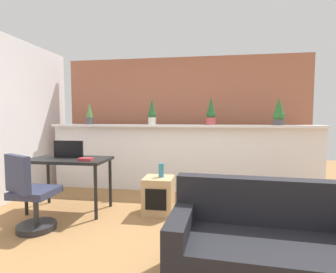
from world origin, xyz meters
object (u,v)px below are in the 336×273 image
at_px(potted_plant_3, 279,113).
at_px(couch, 270,251).
at_px(desk, 69,164).
at_px(potted_plant_2, 211,113).
at_px(vase_on_shelf, 161,170).
at_px(potted_plant_1, 152,113).
at_px(tv_monitor, 69,149).
at_px(office_chair, 31,199).
at_px(side_cube_shelf, 159,195).
at_px(book_on_desk, 86,159).
at_px(potted_plant_0, 90,115).

height_order(potted_plant_3, couch, potted_plant_3).
bearing_deg(desk, couch, -28.19).
bearing_deg(couch, potted_plant_3, 75.18).
relative_size(potted_plant_2, vase_on_shelf, 2.51).
relative_size(potted_plant_1, potted_plant_2, 0.95).
height_order(tv_monitor, office_chair, tv_monitor).
height_order(potted_plant_1, side_cube_shelf, potted_plant_1).
bearing_deg(potted_plant_3, potted_plant_1, 179.46).
bearing_deg(side_cube_shelf, tv_monitor, -179.09).
relative_size(side_cube_shelf, book_on_desk, 2.76).
bearing_deg(potted_plant_2, book_on_desk, -140.49).
height_order(side_cube_shelf, book_on_desk, book_on_desk).
distance_m(tv_monitor, side_cube_shelf, 1.45).
distance_m(side_cube_shelf, couch, 1.82).
height_order(potted_plant_0, desk, potted_plant_0).
height_order(potted_plant_0, book_on_desk, potted_plant_0).
xyz_separation_m(office_chair, book_on_desk, (0.41, 0.55, 0.38)).
xyz_separation_m(office_chair, side_cube_shelf, (1.34, 0.80, -0.14)).
height_order(vase_on_shelf, couch, couch).
distance_m(potted_plant_0, side_cube_shelf, 2.15).
distance_m(potted_plant_2, desk, 2.42).
distance_m(potted_plant_3, side_cube_shelf, 2.40).
relative_size(desk, side_cube_shelf, 2.20).
bearing_deg(desk, tv_monitor, 123.27).
bearing_deg(tv_monitor, vase_on_shelf, 2.07).
bearing_deg(tv_monitor, desk, -56.73).
height_order(book_on_desk, couch, couch).
height_order(tv_monitor, side_cube_shelf, tv_monitor).
height_order(tv_monitor, couch, tv_monitor).
distance_m(tv_monitor, book_on_desk, 0.45).
bearing_deg(book_on_desk, desk, 155.27).
bearing_deg(vase_on_shelf, side_cube_shelf, -140.28).
bearing_deg(desk, side_cube_shelf, 4.58).
distance_m(potted_plant_0, potted_plant_1, 1.17).
bearing_deg(potted_plant_3, office_chair, -149.38).
bearing_deg(potted_plant_3, potted_plant_2, 178.02).
relative_size(potted_plant_3, office_chair, 0.49).
relative_size(potted_plant_3, tv_monitor, 1.03).
xyz_separation_m(tv_monitor, office_chair, (-0.03, -0.78, -0.48)).
bearing_deg(potted_plant_1, desk, -128.16).
bearing_deg(potted_plant_2, side_cube_shelf, -122.73).
bearing_deg(vase_on_shelf, book_on_desk, -163.93).
relative_size(side_cube_shelf, vase_on_shelf, 2.61).
height_order(office_chair, book_on_desk, office_chair).
distance_m(potted_plant_3, book_on_desk, 3.11).
relative_size(potted_plant_3, vase_on_shelf, 2.34).
distance_m(potted_plant_3, vase_on_shelf, 2.21).
bearing_deg(couch, side_cube_shelf, 129.72).
bearing_deg(potted_plant_2, vase_on_shelf, -122.14).
distance_m(potted_plant_0, vase_on_shelf, 2.01).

